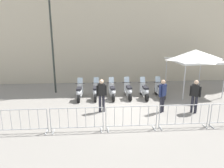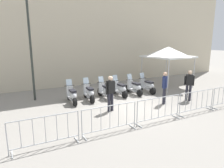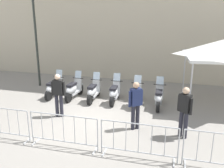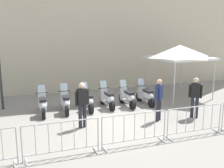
# 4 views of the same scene
# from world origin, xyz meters

# --- Properties ---
(ground_plane) EXTENTS (120.00, 120.00, 0.00)m
(ground_plane) POSITION_xyz_m (0.00, 0.00, 0.00)
(ground_plane) COLOR gray
(motorcycle_0) EXTENTS (0.60, 1.72, 1.24)m
(motorcycle_0) POSITION_xyz_m (-2.32, 2.24, 0.45)
(motorcycle_0) COLOR black
(motorcycle_0) RESTS_ON ground
(motorcycle_1) EXTENTS (0.62, 1.72, 1.24)m
(motorcycle_1) POSITION_xyz_m (-1.32, 2.20, 0.45)
(motorcycle_1) COLOR black
(motorcycle_1) RESTS_ON ground
(motorcycle_2) EXTENTS (0.56, 1.72, 1.24)m
(motorcycle_2) POSITION_xyz_m (-0.32, 2.07, 0.45)
(motorcycle_2) COLOR black
(motorcycle_2) RESTS_ON ground
(motorcycle_3) EXTENTS (0.56, 1.72, 1.24)m
(motorcycle_3) POSITION_xyz_m (0.68, 2.03, 0.45)
(motorcycle_3) COLOR black
(motorcycle_3) RESTS_ON ground
(motorcycle_4) EXTENTS (0.56, 1.72, 1.24)m
(motorcycle_4) POSITION_xyz_m (1.67, 1.84, 0.45)
(motorcycle_4) COLOR black
(motorcycle_4) RESTS_ON ground
(motorcycle_5) EXTENTS (0.56, 1.72, 1.24)m
(motorcycle_5) POSITION_xyz_m (2.67, 1.77, 0.45)
(motorcycle_5) COLOR black
(motorcycle_5) RESTS_ON ground
(barrier_segment_1) EXTENTS (2.20, 0.61, 1.07)m
(barrier_segment_1) POSITION_xyz_m (-2.46, -1.89, 0.53)
(barrier_segment_1) COLOR #B2B5B7
(barrier_segment_1) RESTS_ON ground
(barrier_segment_2) EXTENTS (2.20, 0.61, 1.07)m
(barrier_segment_2) POSITION_xyz_m (-0.18, -2.08, 0.53)
(barrier_segment_2) COLOR #B2B5B7
(barrier_segment_2) RESTS_ON ground
(barrier_segment_3) EXTENTS (2.20, 0.61, 1.07)m
(barrier_segment_3) POSITION_xyz_m (2.10, -2.28, 0.53)
(barrier_segment_3) COLOR #B2B5B7
(barrier_segment_3) RESTS_ON ground
(officer_near_row_end) EXTENTS (0.47, 0.38, 1.73)m
(officer_near_row_end) POSITION_xyz_m (1.85, -0.47, 0.98)
(officer_near_row_end) COLOR #23232D
(officer_near_row_end) RESTS_ON ground
(officer_mid_plaza) EXTENTS (0.44, 0.40, 1.73)m
(officer_mid_plaza) POSITION_xyz_m (3.45, -0.80, 0.98)
(officer_mid_plaza) COLOR #23232D
(officer_mid_plaza) RESTS_ON ground
(officer_by_barriers) EXTENTS (0.55, 0.25, 1.73)m
(officer_by_barriers) POSITION_xyz_m (-1.20, 0.10, 0.98)
(officer_by_barriers) COLOR #23232D
(officer_by_barriers) RESTS_ON ground
(canopy_tent) EXTENTS (2.93, 2.93, 2.91)m
(canopy_tent) POSITION_xyz_m (5.17, 2.42, 2.52)
(canopy_tent) COLOR silver
(canopy_tent) RESTS_ON ground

